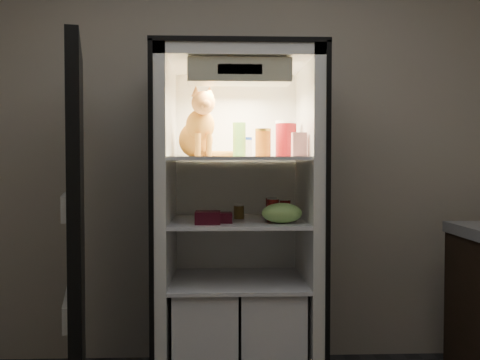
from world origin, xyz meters
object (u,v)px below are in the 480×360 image
(pepper_jar, at_px, (286,139))
(condiment_jar, at_px, (239,211))
(soda_can_a, at_px, (271,208))
(salsa_jar, at_px, (263,143))
(mayo_tub, at_px, (245,147))
(berry_box_left, at_px, (208,218))
(parmesan_shaker, at_px, (239,140))
(soda_can_c, at_px, (273,210))
(tabby_cat, at_px, (198,131))
(soda_can_b, at_px, (285,210))
(cream_carton, at_px, (299,145))
(grape_bag, at_px, (282,213))
(berry_box_right, at_px, (222,218))
(refrigerator, at_px, (238,245))

(pepper_jar, distance_m, condiment_jar, 0.49)
(soda_can_a, bearing_deg, salsa_jar, -116.22)
(mayo_tub, bearing_deg, salsa_jar, -63.64)
(pepper_jar, bearing_deg, berry_box_left, -150.40)
(pepper_jar, height_order, soda_can_a, pepper_jar)
(parmesan_shaker, xyz_separation_m, soda_can_c, (0.18, -0.10, -0.38))
(soda_can_a, bearing_deg, parmesan_shaker, -162.07)
(parmesan_shaker, height_order, berry_box_left, parmesan_shaker)
(tabby_cat, height_order, soda_can_c, tabby_cat)
(parmesan_shaker, xyz_separation_m, pepper_jar, (0.27, 0.04, 0.01))
(soda_can_b, bearing_deg, salsa_jar, 178.63)
(soda_can_a, bearing_deg, cream_carton, -64.33)
(mayo_tub, bearing_deg, soda_can_c, -58.14)
(cream_carton, xyz_separation_m, grape_bag, (-0.09, -0.00, -0.36))
(soda_can_a, bearing_deg, condiment_jar, -171.54)
(pepper_jar, height_order, soda_can_b, pepper_jar)
(soda_can_b, bearing_deg, soda_can_c, -148.30)
(soda_can_a, height_order, berry_box_right, soda_can_a)
(soda_can_a, bearing_deg, berry_box_left, -143.17)
(tabby_cat, distance_m, soda_can_a, 0.60)
(mayo_tub, height_order, grape_bag, mayo_tub)
(soda_can_a, xyz_separation_m, berry_box_right, (-0.28, -0.21, -0.03))
(mayo_tub, height_order, pepper_jar, pepper_jar)
(soda_can_a, relative_size, berry_box_right, 1.12)
(refrigerator, xyz_separation_m, berry_box_left, (-0.16, -0.23, 0.18))
(soda_can_c, bearing_deg, soda_can_b, 31.70)
(pepper_jar, distance_m, cream_carton, 0.24)
(parmesan_shaker, height_order, condiment_jar, parmesan_shaker)
(tabby_cat, distance_m, parmesan_shaker, 0.23)
(soda_can_b, height_order, grape_bag, soda_can_b)
(soda_can_a, bearing_deg, grape_bag, -83.05)
(parmesan_shaker, relative_size, salsa_jar, 1.24)
(parmesan_shaker, height_order, salsa_jar, parmesan_shaker)
(soda_can_a, bearing_deg, tabby_cat, -173.80)
(parmesan_shaker, bearing_deg, condiment_jar, 91.42)
(parmesan_shaker, xyz_separation_m, mayo_tub, (0.04, 0.12, -0.04))
(refrigerator, xyz_separation_m, salsa_jar, (0.14, -0.08, 0.58))
(refrigerator, height_order, condiment_jar, refrigerator)
(cream_carton, height_order, berry_box_right, cream_carton)
(salsa_jar, distance_m, berry_box_left, 0.52)
(pepper_jar, bearing_deg, soda_can_a, 166.30)
(soda_can_c, distance_m, condiment_jar, 0.23)
(soda_can_b, bearing_deg, grape_bag, -103.77)
(mayo_tub, xyz_separation_m, soda_can_a, (0.15, -0.06, -0.35))
(berry_box_left, bearing_deg, tabby_cat, 104.11)
(refrigerator, xyz_separation_m, tabby_cat, (-0.22, -0.01, 0.64))
(tabby_cat, height_order, grape_bag, tabby_cat)
(soda_can_c, bearing_deg, refrigerator, 145.33)
(soda_can_c, bearing_deg, soda_can_a, 87.61)
(salsa_jar, xyz_separation_m, soda_can_c, (0.05, -0.05, -0.37))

